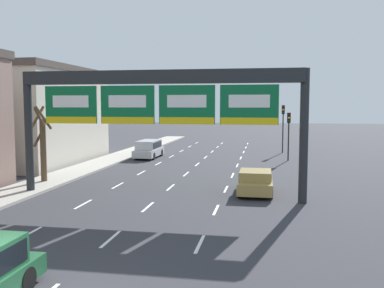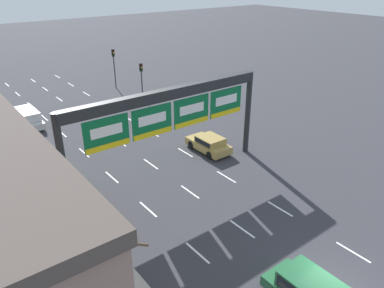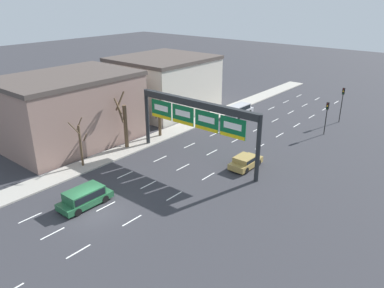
{
  "view_description": "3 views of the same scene",
  "coord_description": "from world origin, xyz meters",
  "px_view_note": "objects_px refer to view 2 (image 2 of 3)",
  "views": [
    {
      "loc": [
        5.53,
        -8.51,
        4.89
      ],
      "look_at": [
        1.44,
        15.13,
        2.7
      ],
      "focal_mm": 40.0,
      "sensor_mm": 36.0,
      "label": 1
    },
    {
      "loc": [
        -12.95,
        -6.12,
        13.66
      ],
      "look_at": [
        2.12,
        13.54,
        2.03
      ],
      "focal_mm": 35.0,
      "sensor_mm": 36.0,
      "label": 2
    },
    {
      "loc": [
        23.11,
        -15.43,
        16.84
      ],
      "look_at": [
        0.57,
        11.79,
        2.5
      ],
      "focal_mm": 35.0,
      "sensor_mm": 36.0,
      "label": 3
    }
  ],
  "objects_px": {
    "car_gold": "(209,143)",
    "tree_bare_closest": "(37,167)",
    "tree_bare_second": "(126,272)",
    "tree_bare_third": "(62,197)",
    "traffic_light_near_gantry": "(141,74)",
    "traffic_light_mid_block": "(114,61)",
    "sign_gantry": "(170,108)",
    "suv_silver": "(27,117)"
  },
  "relations": [
    {
      "from": "car_gold",
      "to": "tree_bare_second",
      "type": "height_order",
      "value": "tree_bare_second"
    },
    {
      "from": "car_gold",
      "to": "traffic_light_mid_block",
      "type": "height_order",
      "value": "traffic_light_mid_block"
    },
    {
      "from": "traffic_light_mid_block",
      "to": "sign_gantry",
      "type": "bearing_deg",
      "value": -107.64
    },
    {
      "from": "car_gold",
      "to": "tree_bare_closest",
      "type": "height_order",
      "value": "tree_bare_closest"
    },
    {
      "from": "tree_bare_second",
      "to": "tree_bare_third",
      "type": "height_order",
      "value": "tree_bare_third"
    },
    {
      "from": "sign_gantry",
      "to": "tree_bare_third",
      "type": "bearing_deg",
      "value": -163.46
    },
    {
      "from": "sign_gantry",
      "to": "traffic_light_mid_block",
      "type": "distance_m",
      "value": 24.05
    },
    {
      "from": "tree_bare_closest",
      "to": "car_gold",
      "type": "bearing_deg",
      "value": -4.05
    },
    {
      "from": "traffic_light_mid_block",
      "to": "tree_bare_closest",
      "type": "bearing_deg",
      "value": -127.61
    },
    {
      "from": "suv_silver",
      "to": "tree_bare_third",
      "type": "xyz_separation_m",
      "value": [
        -3.29,
        -19.11,
        2.27
      ]
    },
    {
      "from": "traffic_light_near_gantry",
      "to": "tree_bare_second",
      "type": "bearing_deg",
      "value": -121.69
    },
    {
      "from": "suv_silver",
      "to": "car_gold",
      "type": "bearing_deg",
      "value": -55.29
    },
    {
      "from": "traffic_light_mid_block",
      "to": "car_gold",
      "type": "bearing_deg",
      "value": -96.11
    },
    {
      "from": "sign_gantry",
      "to": "car_gold",
      "type": "bearing_deg",
      "value": 20.62
    },
    {
      "from": "traffic_light_near_gantry",
      "to": "traffic_light_mid_block",
      "type": "height_order",
      "value": "traffic_light_mid_block"
    },
    {
      "from": "traffic_light_mid_block",
      "to": "traffic_light_near_gantry",
      "type": "bearing_deg",
      "value": -87.6
    },
    {
      "from": "traffic_light_mid_block",
      "to": "tree_bare_second",
      "type": "distance_m",
      "value": 35.07
    },
    {
      "from": "traffic_light_mid_block",
      "to": "tree_bare_second",
      "type": "height_order",
      "value": "tree_bare_second"
    },
    {
      "from": "tree_bare_second",
      "to": "tree_bare_third",
      "type": "xyz_separation_m",
      "value": [
        -0.33,
        6.14,
        0.53
      ]
    },
    {
      "from": "suv_silver",
      "to": "traffic_light_near_gantry",
      "type": "height_order",
      "value": "traffic_light_near_gantry"
    },
    {
      "from": "car_gold",
      "to": "traffic_light_mid_block",
      "type": "xyz_separation_m",
      "value": [
        2.24,
        20.96,
        2.76
      ]
    },
    {
      "from": "car_gold",
      "to": "traffic_light_near_gantry",
      "type": "distance_m",
      "value": 15.21
    },
    {
      "from": "tree_bare_closest",
      "to": "tree_bare_third",
      "type": "relative_size",
      "value": 0.73
    },
    {
      "from": "traffic_light_mid_block",
      "to": "tree_bare_second",
      "type": "bearing_deg",
      "value": -116.05
    },
    {
      "from": "tree_bare_closest",
      "to": "suv_silver",
      "type": "bearing_deg",
      "value": 77.71
    },
    {
      "from": "traffic_light_near_gantry",
      "to": "tree_bare_second",
      "type": "xyz_separation_m",
      "value": [
        -15.65,
        -25.36,
        -0.39
      ]
    },
    {
      "from": "car_gold",
      "to": "tree_bare_closest",
      "type": "bearing_deg",
      "value": 175.95
    },
    {
      "from": "traffic_light_near_gantry",
      "to": "tree_bare_second",
      "type": "height_order",
      "value": "tree_bare_second"
    },
    {
      "from": "sign_gantry",
      "to": "car_gold",
      "type": "distance_m",
      "value": 7.1
    },
    {
      "from": "traffic_light_near_gantry",
      "to": "traffic_light_mid_block",
      "type": "bearing_deg",
      "value": 92.4
    },
    {
      "from": "sign_gantry",
      "to": "tree_bare_closest",
      "type": "bearing_deg",
      "value": 160.94
    },
    {
      "from": "sign_gantry",
      "to": "traffic_light_near_gantry",
      "type": "xyz_separation_m",
      "value": [
        7.52,
        16.71,
        -2.32
      ]
    },
    {
      "from": "car_gold",
      "to": "tree_bare_closest",
      "type": "distance_m",
      "value": 13.34
    },
    {
      "from": "tree_bare_third",
      "to": "tree_bare_second",
      "type": "bearing_deg",
      "value": -86.97
    },
    {
      "from": "tree_bare_closest",
      "to": "tree_bare_third",
      "type": "xyz_separation_m",
      "value": [
        -0.29,
        -5.33,
        0.66
      ]
    },
    {
      "from": "tree_bare_closest",
      "to": "tree_bare_third",
      "type": "distance_m",
      "value": 5.38
    },
    {
      "from": "sign_gantry",
      "to": "tree_bare_second",
      "type": "height_order",
      "value": "sign_gantry"
    },
    {
      "from": "sign_gantry",
      "to": "suv_silver",
      "type": "xyz_separation_m",
      "value": [
        -5.17,
        16.59,
        -4.45
      ]
    },
    {
      "from": "suv_silver",
      "to": "tree_bare_closest",
      "type": "height_order",
      "value": "tree_bare_closest"
    },
    {
      "from": "car_gold",
      "to": "tree_bare_second",
      "type": "bearing_deg",
      "value": -141.29
    },
    {
      "from": "car_gold",
      "to": "tree_bare_second",
      "type": "relative_size",
      "value": 0.77
    },
    {
      "from": "tree_bare_closest",
      "to": "traffic_light_mid_block",
      "type": "bearing_deg",
      "value": 52.39
    }
  ]
}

